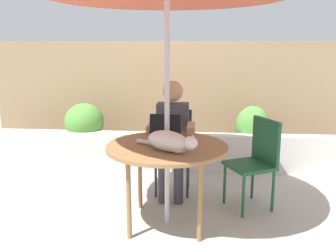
% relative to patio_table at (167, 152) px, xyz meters
% --- Properties ---
extents(ground_plane, '(14.00, 14.00, 0.00)m').
position_rel_patio_table_xyz_m(ground_plane, '(0.00, 0.00, -0.68)').
color(ground_plane, '#ADA399').
extents(fence_back, '(5.55, 0.08, 1.66)m').
position_rel_patio_table_xyz_m(fence_back, '(0.00, 2.23, 0.15)').
color(fence_back, '#937756').
rests_on(fence_back, ground).
extents(planter_wall_low, '(4.99, 0.20, 0.48)m').
position_rel_patio_table_xyz_m(planter_wall_low, '(0.00, 1.49, -0.44)').
color(planter_wall_low, beige).
rests_on(planter_wall_low, ground).
extents(patio_table, '(1.07, 1.07, 0.74)m').
position_rel_patio_table_xyz_m(patio_table, '(0.00, 0.00, 0.00)').
color(patio_table, olive).
rests_on(patio_table, ground).
extents(chair_occupied, '(0.40, 0.40, 0.90)m').
position_rel_patio_table_xyz_m(chair_occupied, '(0.00, 0.82, -0.15)').
color(chair_occupied, '#33383F').
rests_on(chair_occupied, ground).
extents(chair_empty, '(0.54, 0.54, 0.90)m').
position_rel_patio_table_xyz_m(chair_empty, '(0.86, 0.43, -0.15)').
color(chair_empty, '#194C2D').
rests_on(chair_empty, ground).
extents(person_seated, '(0.48, 0.48, 1.24)m').
position_rel_patio_table_xyz_m(person_seated, '(0.00, 0.67, 0.02)').
color(person_seated, '#3F3F47').
rests_on(person_seated, ground).
extents(laptop, '(0.30, 0.25, 0.21)m').
position_rel_patio_table_xyz_m(laptop, '(-0.04, 0.26, 0.12)').
color(laptop, gray).
rests_on(laptop, patio_table).
extents(cat, '(0.55, 0.43, 0.17)m').
position_rel_patio_table_xyz_m(cat, '(0.04, -0.19, 0.14)').
color(cat, silver).
rests_on(cat, patio_table).
extents(potted_plant_near_fence, '(0.46, 0.46, 0.81)m').
position_rel_patio_table_xyz_m(potted_plant_near_fence, '(1.01, 1.76, -0.23)').
color(potted_plant_near_fence, '#9E5138').
rests_on(potted_plant_near_fence, ground).
extents(potted_plant_by_chair, '(0.53, 0.53, 0.83)m').
position_rel_patio_table_xyz_m(potted_plant_by_chair, '(-1.28, 1.67, -0.21)').
color(potted_plant_by_chair, '#9E5138').
rests_on(potted_plant_by_chair, ground).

